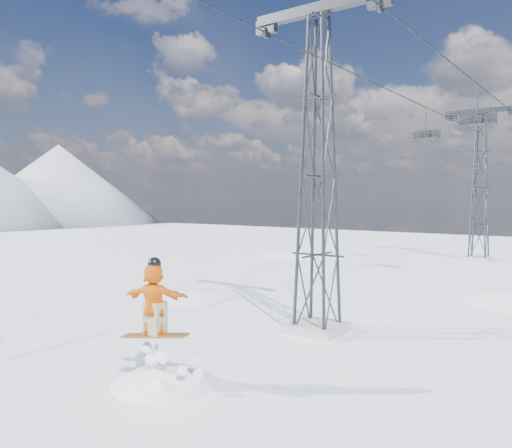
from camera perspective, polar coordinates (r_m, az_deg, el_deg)
name	(u,v)px	position (r m, az deg, el deg)	size (l,w,h in m)	color
ground	(120,400)	(12.81, -15.27, -18.88)	(120.00, 120.00, 0.00)	white
snow_terrain	(341,420)	(34.98, 9.65, -21.24)	(39.00, 37.00, 22.00)	white
lift_tower_near	(318,177)	(17.60, 7.10, 5.31)	(5.20, 1.80, 11.43)	#999999
lift_tower_far	(480,188)	(41.28, 24.22, 3.73)	(5.20, 1.80, 11.43)	#999999
haul_cables	(425,83)	(28.85, 18.72, 15.05)	(4.46, 51.00, 0.06)	black
snowboarder_jump	(164,446)	(14.20, -10.44, -23.67)	(4.40, 4.40, 7.24)	white
lift_chair_mid	(477,120)	(29.86, 23.93, 10.76)	(1.95, 0.56, 2.42)	black
lift_chair_far	(426,135)	(36.11, 18.82, 9.57)	(1.88, 0.54, 2.33)	black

